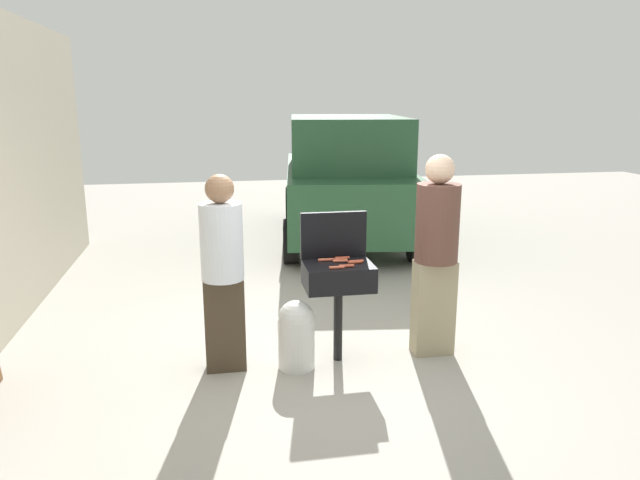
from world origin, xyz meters
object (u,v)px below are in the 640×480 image
Objects in this scene: bbq_grill at (338,279)px; person_right at (436,249)px; hot_dog_2 at (340,259)px; hot_dog_7 at (356,261)px; propane_tank at (296,333)px; hot_dog_5 at (337,267)px; hot_dog_6 at (355,262)px; hot_dog_0 at (342,258)px; hot_dog_4 at (346,266)px; person_left at (223,267)px; parked_minivan at (346,178)px; hot_dog_1 at (340,261)px; hot_dog_3 at (325,260)px.

bbq_grill is 0.49× the size of person_right.
hot_dog_7 is (0.13, -0.09, 0.00)m from hot_dog_2.
hot_dog_2 is at bearing 24.61° from propane_tank.
person_right is at bearing 8.36° from hot_dog_5.
hot_dog_5 is 0.23m from hot_dog_6.
hot_dog_0 is 1.00× the size of hot_dog_4.
person_left is (-0.61, 0.09, 0.61)m from propane_tank.
bbq_grill is 0.20× the size of parked_minivan.
bbq_grill is 0.22m from hot_dog_5.
hot_dog_6 is (0.12, -0.07, 0.00)m from hot_dog_1.
hot_dog_6 is 0.75m from person_right.
hot_dog_0 is 4.58m from parked_minivan.
bbq_grill is at bearing 110.84° from hot_dog_4.
hot_dog_2 is at bearing 92.88° from hot_dog_4.
hot_dog_2 and hot_dog_4 have the same top height.
hot_dog_3 is 1.00× the size of hot_dog_4.
hot_dog_0 is 0.21× the size of propane_tank.
bbq_grill is 6.93× the size of hot_dog_0.
person_left reaches higher than bbq_grill.
person_right is at bearing -1.42° from hot_dog_7.
hot_dog_3 is 1.00× the size of hot_dog_6.
hot_dog_3 and hot_dog_7 have the same top height.
hot_dog_1 is 1.00× the size of hot_dog_2.
hot_dog_7 is at bearing -15.00° from hot_dog_1.
person_right is (0.89, -0.01, 0.24)m from bbq_grill.
parked_minivan is (1.06, 4.72, 0.11)m from hot_dog_4.
hot_dog_4 is 0.07× the size of person_right.
hot_dog_7 is 0.74m from person_right.
parked_minivan reaches higher than hot_dog_7.
hot_dog_7 is (0.02, 0.03, 0.00)m from hot_dog_6.
parked_minivan is (0.96, 4.62, 0.11)m from hot_dog_6.
hot_dog_6 is (0.19, 0.13, 0.00)m from hot_dog_5.
hot_dog_3 is at bearing 176.07° from hot_dog_2.
hot_dog_5 is 4.89m from parked_minivan.
bbq_grill is 0.21m from hot_dog_3.
hot_dog_2 is (-0.03, -0.04, 0.00)m from hot_dog_0.
hot_dog_2 is (0.03, 0.10, 0.15)m from bbq_grill.
hot_dog_0 is (0.06, 0.14, 0.15)m from bbq_grill.
person_left is at bearing -172.16° from hot_dog_0.
hot_dog_3 is at bearing -168.26° from hot_dog_0.
hot_dog_0 reaches higher than propane_tank.
hot_dog_0 and hot_dog_6 have the same top height.
bbq_grill is 6.93× the size of hot_dog_1.
hot_dog_1 is 4.69m from parked_minivan.
hot_dog_2 is at bearing 132.46° from hot_dog_6.
person_right is 4.62m from parked_minivan.
hot_dog_2 is 1.00× the size of hot_dog_3.
hot_dog_0 is at bearing 84.60° from parked_minivan.
person_right reaches higher than bbq_grill.
hot_dog_3 is 1.00m from person_right.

